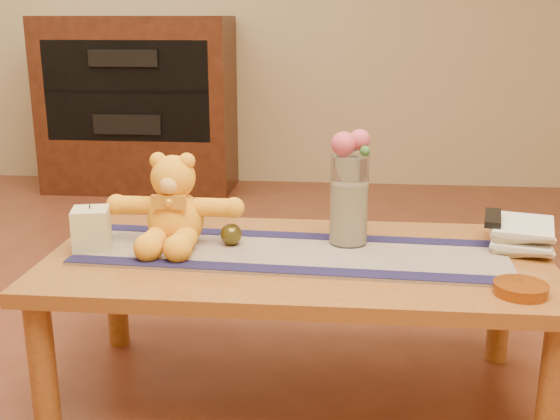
# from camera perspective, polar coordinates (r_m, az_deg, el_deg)

# --- Properties ---
(floor) EXTENTS (5.50, 5.50, 0.00)m
(floor) POSITION_cam_1_polar(r_m,az_deg,el_deg) (2.12, 1.40, -15.31)
(floor) COLOR #592819
(floor) RESTS_ON ground
(coffee_table_top) EXTENTS (1.40, 0.70, 0.04)m
(coffee_table_top) POSITION_cam_1_polar(r_m,az_deg,el_deg) (1.93, 1.48, -4.33)
(coffee_table_top) COLOR brown
(coffee_table_top) RESTS_ON floor
(table_leg_fl) EXTENTS (0.07, 0.07, 0.41)m
(table_leg_fl) POSITION_cam_1_polar(r_m,az_deg,el_deg) (1.92, -19.19, -12.78)
(table_leg_fl) COLOR brown
(table_leg_fl) RESTS_ON floor
(table_leg_fr) EXTENTS (0.07, 0.07, 0.41)m
(table_leg_fr) POSITION_cam_1_polar(r_m,az_deg,el_deg) (1.83, 21.79, -14.45)
(table_leg_fr) COLOR brown
(table_leg_fr) RESTS_ON floor
(table_leg_bl) EXTENTS (0.07, 0.07, 0.41)m
(table_leg_bl) POSITION_cam_1_polar(r_m,az_deg,el_deg) (2.40, -13.55, -6.36)
(table_leg_bl) COLOR brown
(table_leg_bl) RESTS_ON floor
(table_leg_br) EXTENTS (0.07, 0.07, 0.41)m
(table_leg_br) POSITION_cam_1_polar(r_m,az_deg,el_deg) (2.34, 17.96, -7.37)
(table_leg_br) COLOR brown
(table_leg_br) RESTS_ON floor
(persian_runner) EXTENTS (1.21, 0.41, 0.01)m
(persian_runner) POSITION_cam_1_polar(r_m,az_deg,el_deg) (1.93, 0.97, -3.61)
(persian_runner) COLOR #1E1C4E
(persian_runner) RESTS_ON coffee_table_top
(runner_border_near) EXTENTS (1.20, 0.12, 0.00)m
(runner_border_near) POSITION_cam_1_polar(r_m,az_deg,el_deg) (1.79, 0.38, -4.99)
(runner_border_near) COLOR #16133B
(runner_border_near) RESTS_ON persian_runner
(runner_border_far) EXTENTS (1.20, 0.12, 0.00)m
(runner_border_far) POSITION_cam_1_polar(r_m,az_deg,el_deg) (2.06, 1.47, -2.14)
(runner_border_far) COLOR #16133B
(runner_border_far) RESTS_ON persian_runner
(teddy_bear) EXTENTS (0.38, 0.31, 0.25)m
(teddy_bear) POSITION_cam_1_polar(r_m,az_deg,el_deg) (1.99, -8.80, 0.75)
(teddy_bear) COLOR #F9A51F
(teddy_bear) RESTS_ON persian_runner
(pillar_candle) EXTENTS (0.12, 0.12, 0.12)m
(pillar_candle) POSITION_cam_1_polar(r_m,az_deg,el_deg) (2.00, -15.48, -1.54)
(pillar_candle) COLOR beige
(pillar_candle) RESTS_ON persian_runner
(candle_wick) EXTENTS (0.00, 0.00, 0.01)m
(candle_wick) POSITION_cam_1_polar(r_m,az_deg,el_deg) (1.98, -15.62, 0.27)
(candle_wick) COLOR black
(candle_wick) RESTS_ON pillar_candle
(glass_vase) EXTENTS (0.11, 0.11, 0.26)m
(glass_vase) POSITION_cam_1_polar(r_m,az_deg,el_deg) (1.97, 5.79, 0.83)
(glass_vase) COLOR silver
(glass_vase) RESTS_ON persian_runner
(potpourri_fill) EXTENTS (0.09, 0.09, 0.18)m
(potpourri_fill) POSITION_cam_1_polar(r_m,az_deg,el_deg) (1.98, 5.76, -0.25)
(potpourri_fill) COLOR beige
(potpourri_fill) RESTS_ON glass_vase
(rose_left) EXTENTS (0.07, 0.07, 0.07)m
(rose_left) POSITION_cam_1_polar(r_m,az_deg,el_deg) (1.92, 5.33, 5.52)
(rose_left) COLOR #C6455F
(rose_left) RESTS_ON glass_vase
(rose_right) EXTENTS (0.06, 0.06, 0.06)m
(rose_right) POSITION_cam_1_polar(r_m,az_deg,el_deg) (1.94, 6.68, 5.86)
(rose_right) COLOR #C6455F
(rose_right) RESTS_ON glass_vase
(blue_flower_back) EXTENTS (0.04, 0.04, 0.04)m
(blue_flower_back) POSITION_cam_1_polar(r_m,az_deg,el_deg) (1.97, 6.21, 5.53)
(blue_flower_back) COLOR #5370B5
(blue_flower_back) RESTS_ON glass_vase
(blue_flower_side) EXTENTS (0.04, 0.04, 0.04)m
(blue_flower_side) POSITION_cam_1_polar(r_m,az_deg,el_deg) (1.96, 5.03, 5.26)
(blue_flower_side) COLOR #5370B5
(blue_flower_side) RESTS_ON glass_vase
(leaf_sprig) EXTENTS (0.03, 0.03, 0.03)m
(leaf_sprig) POSITION_cam_1_polar(r_m,az_deg,el_deg) (1.92, 7.11, 4.92)
(leaf_sprig) COLOR #33662D
(leaf_sprig) RESTS_ON glass_vase
(bronze_ball) EXTENTS (0.07, 0.07, 0.06)m
(bronze_ball) POSITION_cam_1_polar(r_m,az_deg,el_deg) (1.98, -4.11, -2.04)
(bronze_ball) COLOR #453E17
(bronze_ball) RESTS_ON persian_runner
(book_bottom) EXTENTS (0.20, 0.25, 0.02)m
(book_bottom) POSITION_cam_1_polar(r_m,az_deg,el_deg) (2.10, 17.20, -2.52)
(book_bottom) COLOR #F7E3BF
(book_bottom) RESTS_ON coffee_table_top
(book_lower) EXTENTS (0.22, 0.26, 0.02)m
(book_lower) POSITION_cam_1_polar(r_m,az_deg,el_deg) (2.09, 17.38, -2.07)
(book_lower) COLOR #F7E3BF
(book_lower) RESTS_ON book_bottom
(book_upper) EXTENTS (0.19, 0.24, 0.02)m
(book_upper) POSITION_cam_1_polar(r_m,az_deg,el_deg) (2.09, 17.13, -1.49)
(book_upper) COLOR #F7E3BF
(book_upper) RESTS_ON book_lower
(book_top) EXTENTS (0.22, 0.26, 0.02)m
(book_top) POSITION_cam_1_polar(r_m,az_deg,el_deg) (2.08, 17.44, -1.05)
(book_top) COLOR #F7E3BF
(book_top) RESTS_ON book_upper
(tv_remote) EXTENTS (0.08, 0.17, 0.02)m
(tv_remote) POSITION_cam_1_polar(r_m,az_deg,el_deg) (2.07, 17.37, -0.64)
(tv_remote) COLOR black
(tv_remote) RESTS_ON book_top
(amber_dish) EXTENTS (0.15, 0.15, 0.03)m
(amber_dish) POSITION_cam_1_polar(r_m,az_deg,el_deg) (1.75, 19.47, -6.23)
(amber_dish) COLOR #BF5914
(amber_dish) RESTS_ON coffee_table_top
(media_cabinet) EXTENTS (1.20, 0.50, 1.10)m
(media_cabinet) POSITION_cam_1_polar(r_m,az_deg,el_deg) (4.52, -11.73, 8.61)
(media_cabinet) COLOR black
(media_cabinet) RESTS_ON floor
(cabinet_cavity) EXTENTS (1.02, 0.03, 0.61)m
(cabinet_cavity) POSITION_cam_1_polar(r_m,az_deg,el_deg) (4.29, -12.73, 9.65)
(cabinet_cavity) COLOR black
(cabinet_cavity) RESTS_ON media_cabinet
(cabinet_shelf) EXTENTS (1.02, 0.20, 0.02)m
(cabinet_shelf) POSITION_cam_1_polar(r_m,az_deg,el_deg) (4.37, -12.39, 9.78)
(cabinet_shelf) COLOR black
(cabinet_shelf) RESTS_ON media_cabinet
(stereo_upper) EXTENTS (0.42, 0.28, 0.10)m
(stereo_upper) POSITION_cam_1_polar(r_m,az_deg,el_deg) (4.37, -12.46, 12.39)
(stereo_upper) COLOR black
(stereo_upper) RESTS_ON media_cabinet
(stereo_lower) EXTENTS (0.42, 0.28, 0.12)m
(stereo_lower) POSITION_cam_1_polar(r_m,az_deg,el_deg) (4.41, -12.16, 7.25)
(stereo_lower) COLOR black
(stereo_lower) RESTS_ON media_cabinet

